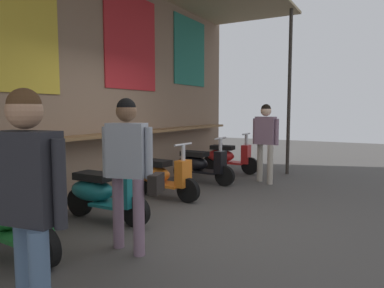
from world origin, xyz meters
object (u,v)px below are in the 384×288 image
at_px(scooter_teal, 101,192).
at_px(scooter_black, 199,164).
at_px(shopper_with_handbag, 129,160).
at_px(scooter_orange, 160,175).
at_px(shopper_browsing, 28,191).
at_px(scooter_red, 227,156).
at_px(shopper_passing, 266,135).
at_px(scooter_green, 9,219).

bearing_deg(scooter_teal, scooter_black, 89.50).
relative_size(scooter_black, shopper_with_handbag, 0.86).
height_order(scooter_orange, shopper_browsing, shopper_browsing).
distance_m(scooter_red, shopper_browsing, 6.63).
distance_m(scooter_black, shopper_passing, 1.49).
bearing_deg(scooter_teal, scooter_red, 89.50).
distance_m(scooter_orange, scooter_black, 1.44).
relative_size(scooter_black, shopper_passing, 0.86).
xyz_separation_m(scooter_teal, scooter_orange, (1.42, -0.00, 0.00)).
relative_size(scooter_teal, scooter_red, 1.00).
distance_m(scooter_black, shopper_with_handbag, 3.71).
relative_size(scooter_teal, scooter_black, 1.00).
distance_m(scooter_orange, shopper_browsing, 3.92).
bearing_deg(scooter_teal, scooter_green, -90.49).
distance_m(shopper_with_handbag, shopper_passing, 4.20).
bearing_deg(scooter_green, scooter_black, 93.49).
distance_m(scooter_red, shopper_with_handbag, 5.07).
bearing_deg(scooter_red, scooter_teal, -91.78).
height_order(scooter_black, shopper_passing, shopper_passing).
xyz_separation_m(scooter_teal, scooter_black, (2.86, -0.00, 0.00)).
height_order(scooter_teal, scooter_black, same).
height_order(scooter_red, shopper_browsing, shopper_browsing).
height_order(scooter_orange, shopper_passing, shopper_passing).
distance_m(scooter_red, shopper_passing, 1.51).
relative_size(scooter_orange, scooter_red, 1.00).
relative_size(scooter_red, shopper_with_handbag, 0.86).
xyz_separation_m(scooter_orange, shopper_passing, (2.12, -1.18, 0.61)).
bearing_deg(scooter_teal, shopper_with_handbag, -33.16).
xyz_separation_m(scooter_orange, scooter_red, (2.85, 0.00, 0.00)).
distance_m(scooter_black, shopper_browsing, 5.27).
xyz_separation_m(scooter_green, scooter_black, (4.21, 0.00, 0.00)).
distance_m(scooter_orange, shopper_with_handbag, 2.40).
relative_size(scooter_black, scooter_red, 1.00).
relative_size(scooter_orange, shopper_with_handbag, 0.86).
xyz_separation_m(scooter_green, scooter_teal, (1.35, 0.00, 0.00)).
relative_size(shopper_browsing, shopper_passing, 1.01).
height_order(shopper_with_handbag, shopper_browsing, shopper_browsing).
distance_m(scooter_green, shopper_browsing, 1.79).
bearing_deg(scooter_teal, shopper_browsing, -56.35).
relative_size(scooter_green, shopper_browsing, 0.85).
relative_size(scooter_green, scooter_black, 1.00).
distance_m(scooter_teal, shopper_passing, 3.78).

